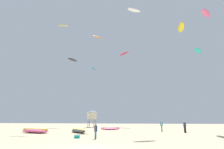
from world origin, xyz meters
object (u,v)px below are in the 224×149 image
at_px(person_left, 162,125).
at_px(kite_aloft_7, 72,60).
at_px(kite_grounded_mid, 110,129).
at_px(kite_aloft_1, 206,13).
at_px(kite_aloft_2, 98,37).
at_px(kite_aloft_8, 181,27).
at_px(kite_aloft_0, 63,26).
at_px(kite_aloft_6, 134,10).
at_px(kite_grounded_far, 35,131).
at_px(lifeguard_tower, 92,115).
at_px(kite_aloft_3, 124,54).
at_px(kite_aloft_4, 198,50).
at_px(cooler_box, 77,137).
at_px(person_midground, 185,126).
at_px(person_foreground, 96,130).
at_px(kite_grounded_near, 78,131).
at_px(kite_aloft_5, 94,69).

relative_size(person_left, kite_aloft_7, 0.45).
height_order(kite_grounded_mid, kite_aloft_1, kite_aloft_1).
distance_m(kite_aloft_2, kite_aloft_8, 17.47).
bearing_deg(kite_aloft_0, kite_aloft_7, 102.37).
xyz_separation_m(kite_aloft_6, kite_aloft_7, (-18.54, 18.39, -2.71)).
xyz_separation_m(kite_grounded_far, kite_aloft_8, (24.80, 7.49, 19.70)).
relative_size(lifeguard_tower, kite_aloft_6, 1.54).
bearing_deg(kite_grounded_far, kite_aloft_2, 48.91).
distance_m(kite_aloft_3, kite_aloft_7, 16.22).
xyz_separation_m(lifeguard_tower, kite_aloft_0, (-3.83, -12.52, 18.12)).
bearing_deg(kite_aloft_2, kite_aloft_4, -5.22).
bearing_deg(kite_aloft_7, cooler_box, -67.30).
bearing_deg(lifeguard_tower, kite_aloft_1, -20.95).
distance_m(kite_grounded_mid, kite_grounded_far, 13.41).
height_order(person_midground, lifeguard_tower, lifeguard_tower).
xyz_separation_m(person_foreground, kite_aloft_6, (4.83, 9.54, 21.12)).
bearing_deg(lifeguard_tower, person_midground, -38.83).
bearing_deg(kite_aloft_0, kite_aloft_2, 20.85).
relative_size(person_foreground, cooler_box, 2.76).
xyz_separation_m(person_left, lifeguard_tower, (-15.21, 12.20, 2.02)).
xyz_separation_m(person_foreground, kite_aloft_0, (-10.19, 11.86, 20.27)).
height_order(person_foreground, kite_aloft_0, kite_aloft_0).
relative_size(kite_grounded_mid, kite_aloft_6, 1.44).
xyz_separation_m(kite_aloft_1, kite_aloft_7, (-33.49, 13.57, -4.03)).
xyz_separation_m(person_left, kite_aloft_1, (10.93, 2.19, 22.31)).
bearing_deg(kite_aloft_2, kite_aloft_1, -0.38).
height_order(person_midground, kite_grounded_near, person_midground).
height_order(kite_aloft_0, kite_aloft_1, kite_aloft_1).
height_order(kite_aloft_4, kite_aloft_5, kite_aloft_5).
xyz_separation_m(person_left, kite_aloft_3, (-7.17, 19.99, 21.10)).
relative_size(lifeguard_tower, kite_aloft_4, 1.35).
bearing_deg(kite_aloft_4, kite_aloft_2, 174.78).
bearing_deg(lifeguard_tower, kite_aloft_2, -72.24).
bearing_deg(person_left, kite_grounded_mid, 172.09).
distance_m(person_foreground, kite_aloft_6, 23.67).
xyz_separation_m(kite_aloft_1, kite_aloft_4, (-3.23, -1.65, -8.80)).
distance_m(kite_grounded_mid, cooler_box, 14.60).
relative_size(kite_grounded_near, kite_aloft_3, 0.97).
xyz_separation_m(kite_grounded_mid, cooler_box, (-1.79, -14.49, -0.06)).
bearing_deg(kite_aloft_6, kite_grounded_mid, 134.76).
relative_size(kite_aloft_2, kite_aloft_8, 0.59).
bearing_deg(kite_grounded_near, kite_aloft_1, 16.25).
bearing_deg(person_left, kite_aloft_6, -138.94).
distance_m(kite_aloft_0, kite_aloft_4, 27.57).
distance_m(person_foreground, kite_aloft_8, 27.41).
bearing_deg(person_foreground, kite_aloft_1, -137.70).
xyz_separation_m(kite_grounded_far, kite_aloft_2, (7.36, 8.44, 19.07)).
height_order(kite_aloft_1, kite_aloft_6, kite_aloft_1).
bearing_deg(person_midground, person_foreground, -76.72).
relative_size(kite_grounded_mid, kite_aloft_7, 0.99).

